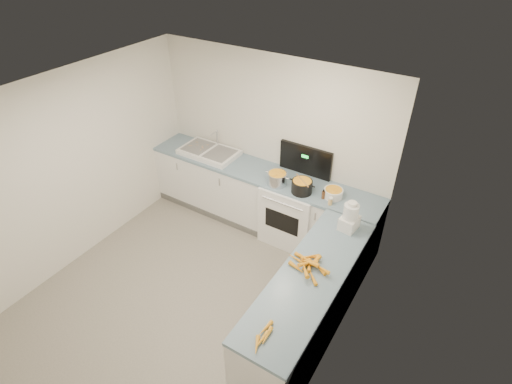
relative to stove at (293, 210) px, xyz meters
The scene contains 19 objects.
floor 1.84m from the stove, 108.07° to the right, with size 3.50×4.00×0.00m, color gray, non-canonical shape.
ceiling 2.69m from the stove, 108.07° to the right, with size 3.50×4.00×0.00m, color silver, non-canonical shape.
wall_back 1.00m from the stove, 150.23° to the left, with size 3.50×2.50×0.00m, color silver, non-canonical shape.
wall_left 2.96m from the stove, 143.77° to the right, with size 4.00×2.50×0.00m, color silver, non-canonical shape.
wall_right 2.21m from the stove, 54.55° to the right, with size 4.00×2.50×0.00m, color silver, non-canonical shape.
counter_back 0.55m from the stove, behind, with size 3.50×0.62×0.94m.
counter_right 1.65m from the stove, 56.99° to the right, with size 0.62×2.20×0.94m.
stove is the anchor object (origin of this frame).
sink 1.54m from the stove, behind, with size 0.86×0.52×0.31m.
steel_pot 0.59m from the stove, 141.99° to the right, with size 0.26×0.26×0.19m, color silver.
black_pot 0.59m from the stove, 39.99° to the right, with size 0.27×0.27×0.19m, color black.
wooden_spoon 0.69m from the stove, 39.99° to the right, with size 0.01×0.01×0.33m, color #AD7A47.
mixing_bowl 0.76m from the stove, ahead, with size 0.24×0.24×0.11m, color white.
extract_bottle 0.71m from the stove, 14.88° to the right, with size 0.04×0.04×0.11m, color #593319.
spice_jar 0.81m from the stove, 18.40° to the right, with size 0.05×0.05×0.09m, color #E5B266.
food_processor 1.25m from the stove, 28.18° to the right, with size 0.21×0.24×0.37m.
carrot_pile 1.62m from the stove, 57.54° to the right, with size 0.48×0.42×0.09m.
peeled_carrots 2.47m from the stove, 69.15° to the right, with size 0.11×0.35×0.04m.
peelings 1.75m from the stove, behind, with size 0.25×0.22×0.01m.
Camera 1 is at (2.45, -2.36, 3.92)m, focal length 28.00 mm.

